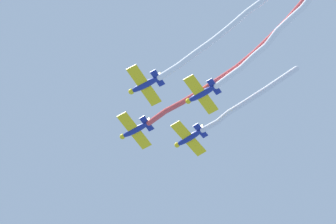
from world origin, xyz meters
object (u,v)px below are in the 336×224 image
(airplane_lead, at_px, (135,130))
(airplane_left_wing, at_px, (144,85))
(airplane_right_wing, at_px, (189,138))
(airplane_slot, at_px, (201,94))

(airplane_lead, height_order, airplane_left_wing, airplane_lead)
(airplane_right_wing, distance_m, airplane_slot, 8.49)
(airplane_lead, xyz_separation_m, airplane_left_wing, (-8.18, -2.21, -0.40))
(airplane_lead, xyz_separation_m, airplane_slot, (-5.96, -10.38, -0.20))
(airplane_lead, height_order, airplane_right_wing, airplane_right_wing)
(airplane_right_wing, height_order, airplane_slot, airplane_right_wing)
(airplane_right_wing, xyz_separation_m, airplane_slot, (-8.18, -2.21, -0.50))
(airplane_left_wing, relative_size, airplane_right_wing, 1.03)
(airplane_slot, bearing_deg, airplane_lead, -0.41)
(airplane_left_wing, height_order, airplane_right_wing, airplane_right_wing)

